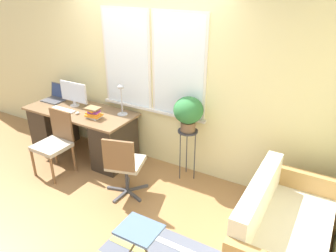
% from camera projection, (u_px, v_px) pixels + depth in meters
% --- Properties ---
extents(ground_plane, '(14.00, 14.00, 0.00)m').
position_uv_depth(ground_plane, '(117.00, 181.00, 4.55)').
color(ground_plane, '#9E7042').
extents(wall_back_with_window, '(9.00, 0.12, 2.70)m').
position_uv_depth(wall_back_with_window, '(147.00, 73.00, 4.61)').
color(wall_back_with_window, beige).
rests_on(wall_back_with_window, ground_plane).
extents(desk, '(1.74, 0.74, 0.75)m').
position_uv_depth(desk, '(83.00, 131.00, 5.09)').
color(desk, brown).
rests_on(desk, ground_plane).
extents(laptop, '(0.34, 0.29, 0.26)m').
position_uv_depth(laptop, '(55.00, 97.00, 5.31)').
color(laptop, '#4C4C51').
rests_on(laptop, desk).
extents(monitor, '(0.51, 0.14, 0.38)m').
position_uv_depth(monitor, '(74.00, 93.00, 5.02)').
color(monitor, silver).
rests_on(monitor, desk).
extents(keyboard, '(0.41, 0.11, 0.02)m').
position_uv_depth(keyboard, '(63.00, 110.00, 4.94)').
color(keyboard, silver).
rests_on(keyboard, desk).
extents(mouse, '(0.04, 0.07, 0.03)m').
position_uv_depth(mouse, '(77.00, 113.00, 4.80)').
color(mouse, silver).
rests_on(mouse, desk).
extents(desk_lamp, '(0.15, 0.15, 0.46)m').
position_uv_depth(desk_lamp, '(121.00, 97.00, 4.68)').
color(desk_lamp, '#ADADB2').
rests_on(desk_lamp, desk).
extents(book_stack, '(0.23, 0.18, 0.16)m').
position_uv_depth(book_stack, '(93.00, 113.00, 4.66)').
color(book_stack, white).
rests_on(book_stack, desk).
extents(desk_chair_wooden, '(0.46, 0.46, 0.91)m').
position_uv_depth(desk_chair_wooden, '(55.00, 141.00, 4.60)').
color(desk_chair_wooden, brown).
rests_on(desk_chair_wooden, ground_plane).
extents(office_chair_swivel, '(0.56, 0.54, 0.87)m').
position_uv_depth(office_chair_swivel, '(124.00, 164.00, 4.09)').
color(office_chair_swivel, '#47474C').
rests_on(office_chair_swivel, ground_plane).
extents(couch_loveseat, '(0.77, 1.46, 0.84)m').
position_uv_depth(couch_loveseat, '(280.00, 236.00, 3.22)').
color(couch_loveseat, silver).
rests_on(couch_loveseat, ground_plane).
extents(plant_stand, '(0.27, 0.27, 0.73)m').
position_uv_depth(plant_stand, '(188.00, 137.00, 4.40)').
color(plant_stand, '#333338').
rests_on(plant_stand, ground_plane).
extents(potted_plant, '(0.39, 0.39, 0.47)m').
position_uv_depth(potted_plant, '(188.00, 111.00, 4.25)').
color(potted_plant, brown).
rests_on(potted_plant, plant_stand).
extents(folding_stool, '(0.39, 0.33, 0.46)m').
position_uv_depth(folding_stool, '(139.00, 232.00, 3.10)').
color(folding_stool, slate).
rests_on(folding_stool, ground_plane).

